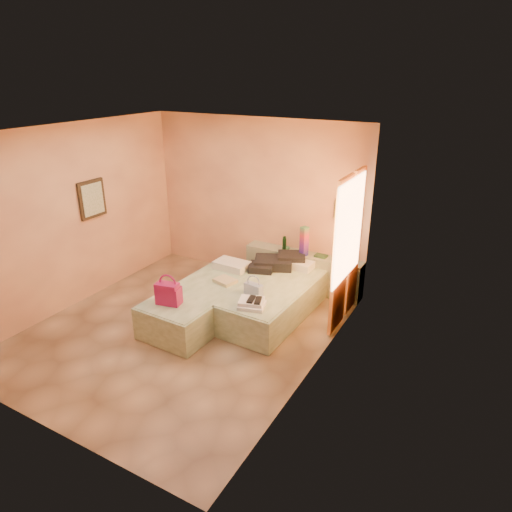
% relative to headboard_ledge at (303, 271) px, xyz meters
% --- Properties ---
extents(ground, '(4.50, 4.50, 0.00)m').
position_rel_headboard_ledge_xyz_m(ground, '(-0.98, -2.10, -0.33)').
color(ground, tan).
rests_on(ground, ground).
extents(room_walls, '(4.02, 4.51, 2.81)m').
position_rel_headboard_ledge_xyz_m(room_walls, '(-0.77, -1.53, 1.46)').
color(room_walls, '#F4B782').
rests_on(room_walls, ground).
extents(headboard_ledge, '(2.05, 0.30, 0.65)m').
position_rel_headboard_ledge_xyz_m(headboard_ledge, '(0.00, 0.00, 0.00)').
color(headboard_ledge, gray).
rests_on(headboard_ledge, ground).
extents(bed_left, '(0.97, 2.03, 0.50)m').
position_rel_headboard_ledge_xyz_m(bed_left, '(-0.90, -1.63, -0.08)').
color(bed_left, beige).
rests_on(bed_left, ground).
extents(bed_right, '(0.97, 2.03, 0.50)m').
position_rel_headboard_ledge_xyz_m(bed_right, '(-0.00, -1.05, -0.08)').
color(bed_right, beige).
rests_on(bed_right, ground).
extents(water_bottle, '(0.07, 0.07, 0.23)m').
position_rel_headboard_ledge_xyz_m(water_bottle, '(-0.35, -0.02, 0.44)').
color(water_bottle, '#143718').
rests_on(water_bottle, headboard_ledge).
extents(rainbow_box, '(0.14, 0.14, 0.49)m').
position_rel_headboard_ledge_xyz_m(rainbow_box, '(0.03, -0.08, 0.57)').
color(rainbow_box, '#A41453').
rests_on(rainbow_box, headboard_ledge).
extents(small_dish, '(0.15, 0.15, 0.03)m').
position_rel_headboard_ledge_xyz_m(small_dish, '(-0.35, 0.04, 0.34)').
color(small_dish, '#49855F').
rests_on(small_dish, headboard_ledge).
extents(green_book, '(0.21, 0.15, 0.03)m').
position_rel_headboard_ledge_xyz_m(green_book, '(0.31, -0.01, 0.34)').
color(green_book, '#27492A').
rests_on(green_book, headboard_ledge).
extents(flower_vase, '(0.19, 0.19, 0.24)m').
position_rel_headboard_ledge_xyz_m(flower_vase, '(0.71, 0.02, 0.44)').
color(flower_vase, white).
rests_on(flower_vase, headboard_ledge).
extents(magenta_handbag, '(0.37, 0.25, 0.31)m').
position_rel_headboard_ledge_xyz_m(magenta_handbag, '(-1.03, -2.26, 0.33)').
color(magenta_handbag, '#A41453').
rests_on(magenta_handbag, bed_left).
extents(khaki_garment, '(0.36, 0.32, 0.05)m').
position_rel_headboard_ledge_xyz_m(khaki_garment, '(-0.71, -1.32, 0.20)').
color(khaki_garment, tan).
rests_on(khaki_garment, bed_left).
extents(clothes_pile, '(0.85, 0.85, 0.20)m').
position_rel_headboard_ledge_xyz_m(clothes_pile, '(-0.28, -0.45, 0.27)').
color(clothes_pile, black).
rests_on(clothes_pile, bed_right).
extents(blue_handbag, '(0.28, 0.15, 0.17)m').
position_rel_headboard_ledge_xyz_m(blue_handbag, '(-0.14, -1.47, 0.26)').
color(blue_handbag, '#385588').
rests_on(blue_handbag, bed_right).
extents(towel_stack, '(0.42, 0.38, 0.10)m').
position_rel_headboard_ledge_xyz_m(towel_stack, '(0.02, -1.80, 0.23)').
color(towel_stack, white).
rests_on(towel_stack, bed_right).
extents(sandal_pair, '(0.21, 0.25, 0.02)m').
position_rel_headboard_ledge_xyz_m(sandal_pair, '(0.06, -1.79, 0.29)').
color(sandal_pair, black).
rests_on(sandal_pair, towel_stack).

